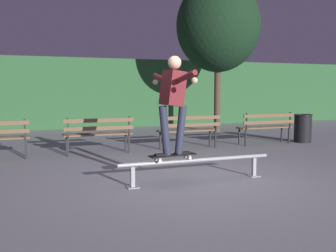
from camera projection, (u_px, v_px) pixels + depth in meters
name	position (u px, v px, depth m)	size (l,w,h in m)	color
ground_plane	(195.00, 181.00, 6.18)	(90.00, 90.00, 0.00)	gray
hedge_backdrop	(97.00, 93.00, 15.05)	(24.00, 1.20, 2.72)	#2D5B33
grind_rail	(197.00, 164.00, 6.10)	(2.65, 0.18, 0.38)	#9E9EA3
skateboard	(173.00, 156.00, 5.94)	(0.80, 0.29, 0.09)	black
skateboarder	(173.00, 97.00, 5.85)	(0.63, 1.40, 1.56)	black
park_bench_left_center	(99.00, 131.00, 8.68)	(1.60, 0.42, 0.88)	black
park_bench_right_center	(189.00, 128.00, 9.47)	(1.60, 0.42, 0.88)	black
park_bench_rightmost	(266.00, 125.00, 10.26)	(1.60, 0.42, 0.88)	black
tree_far_right	(218.00, 26.00, 13.04)	(2.93, 2.93, 5.33)	#4C3828
trash_can	(303.00, 128.00, 10.65)	(0.52, 0.52, 0.80)	black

